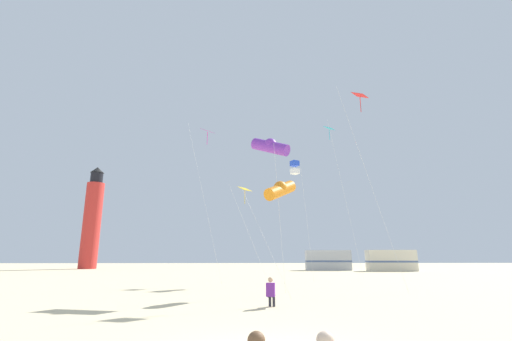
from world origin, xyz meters
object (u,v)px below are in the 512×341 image
Objects in this scene: kite_tube_orange at (280,190)px; kite_box_blue at (295,168)px; lighthouse_distant at (92,220)px; rv_van_cream at (391,261)px; kite_diamond_magenta at (207,137)px; kite_diamond_cyan at (331,135)px; kite_flyer_standing at (271,291)px; rv_van_silver at (328,260)px; kite_diamond_gold at (245,192)px; kite_diamond_scarlet at (361,103)px; kite_tube_violet at (270,146)px.

kite_tube_orange is 0.64× the size of kite_box_blue.
rv_van_cream is at bearing -13.03° from lighthouse_distant.
lighthouse_distant is at bearing 124.51° from kite_diamond_magenta.
lighthouse_distant is at bearing 139.89° from kite_diamond_cyan.
kite_flyer_standing is at bearing -112.72° from kite_diamond_cyan.
kite_diamond_cyan is 15.57m from kite_tube_orange.
kite_diamond_magenta is 1.87× the size of rv_van_silver.
kite_flyer_standing is at bearing -85.73° from kite_diamond_gold.
rv_van_silver is (10.23, 32.87, -4.27)m from kite_tube_orange.
kite_diamond_magenta is 33.26m from rv_van_cream.
kite_diamond_gold is (-1.96, 8.22, 1.30)m from kite_tube_orange.
kite_diamond_gold is at bearing -154.54° from kite_diamond_cyan.
kite_flyer_standing is 0.18× the size of rv_van_cream.
kite_box_blue reaches higher than rv_van_silver.
kite_diamond_cyan is 11.00m from kite_diamond_gold.
kite_tube_orange is 8.52m from kite_diamond_scarlet.
kite_box_blue is 1.50× the size of rv_van_silver.
kite_diamond_scarlet is at bearing -66.33° from kite_box_blue.
rv_van_silver is (10.74, 32.39, -6.99)m from kite_tube_violet.
kite_flyer_standing is 39.53m from rv_van_silver.
kite_flyer_standing is 14.73m from kite_diamond_gold.
kite_flyer_standing is at bearing -134.38° from kite_diamond_scarlet.
lighthouse_distant is (-21.94, 31.90, -3.72)m from kite_diamond_magenta.
kite_box_blue is at bearing 76.43° from kite_tube_orange.
kite_diamond_scarlet is (6.59, 6.73, 11.22)m from kite_flyer_standing.
kite_box_blue reaches higher than kite_tube_violet.
kite_diamond_magenta reaches higher than rv_van_silver.
kite_diamond_magenta is 1.66× the size of kite_diamond_gold.
kite_tube_orange is 48.47m from lighthouse_distant.
kite_diamond_cyan reaches higher than kite_flyer_standing.
kite_tube_orange is 10.30m from kite_box_blue.
kite_diamond_magenta is 1.36× the size of kite_tube_violet.
rv_van_silver is at bearing 81.58° from kite_diamond_scarlet.
kite_diamond_cyan reaches higher than kite_tube_violet.
kite_diamond_magenta is 1.89× the size of rv_van_cream.
kite_tube_orange is (-6.20, -12.11, -7.56)m from kite_diamond_cyan.
kite_diamond_scarlet reaches higher than rv_van_cream.
kite_flyer_standing is 39.64m from rv_van_cream.
kite_diamond_cyan reaches higher than kite_diamond_gold.
kite_diamond_magenta is at bearing -161.14° from kite_diamond_cyan.
kite_tube_orange is at bearing -163.12° from kite_diamond_scarlet.
lighthouse_distant reaches higher than kite_diamond_scarlet.
kite_diamond_magenta is at bearing 120.80° from kite_tube_violet.
kite_box_blue is (7.40, 1.13, -2.25)m from kite_diamond_magenta.
rv_van_cream is (23.32, 21.43, -10.16)m from kite_diamond_magenta.
kite_diamond_magenta is 12.58m from kite_diamond_scarlet.
kite_tube_orange is (5.13, -8.24, -5.90)m from kite_diamond_magenta.
kite_tube_violet reaches higher than rv_van_cream.
rv_van_silver is at bearing -93.76° from kite_flyer_standing.
rv_van_cream is at bearing 57.37° from kite_tube_violet.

